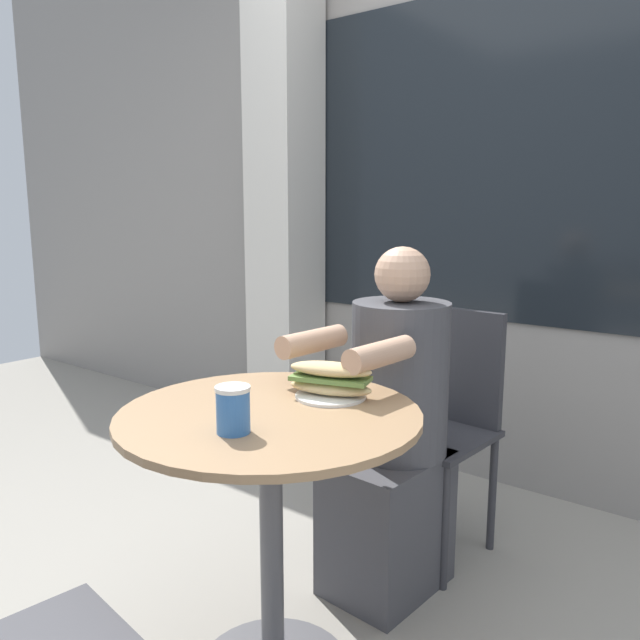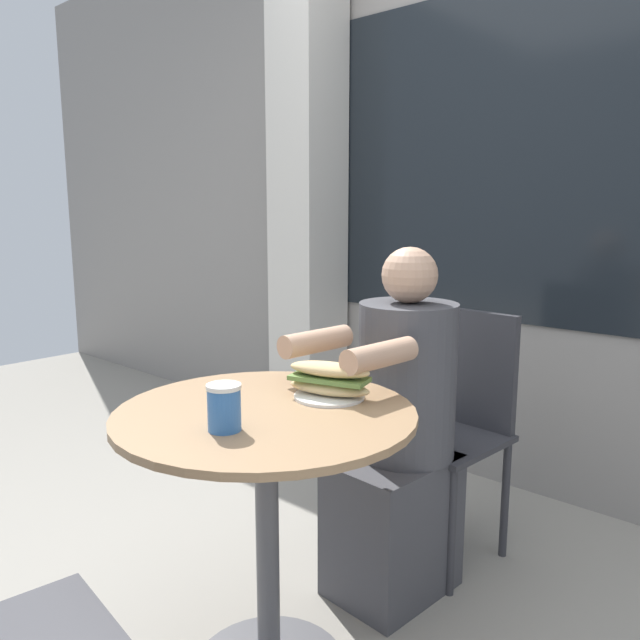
{
  "view_description": "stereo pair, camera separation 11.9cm",
  "coord_description": "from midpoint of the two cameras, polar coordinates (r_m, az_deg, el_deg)",
  "views": [
    {
      "loc": [
        1.0,
        -1.09,
        1.22
      ],
      "look_at": [
        0.0,
        0.2,
        0.93
      ],
      "focal_mm": 35.0,
      "sensor_mm": 36.0,
      "label": 1
    },
    {
      "loc": [
        1.09,
        -1.01,
        1.22
      ],
      "look_at": [
        0.0,
        0.2,
        0.93
      ],
      "focal_mm": 35.0,
      "sensor_mm": 36.0,
      "label": 2
    }
  ],
  "objects": [
    {
      "name": "cafe_table",
      "position": [
        1.63,
        -6.69,
        -14.75
      ],
      "size": [
        0.75,
        0.75,
        0.73
      ],
      "color": "#997551",
      "rests_on": "ground_plane"
    },
    {
      "name": "storefront_wall",
      "position": [
        2.81,
        16.21,
        13.32
      ],
      "size": [
        8.0,
        0.09,
        2.8
      ],
      "color": "gray",
      "rests_on": "ground_plane"
    },
    {
      "name": "seated_diner",
      "position": [
        2.03,
        4.94,
        -11.22
      ],
      "size": [
        0.34,
        0.56,
        1.11
      ],
      "rotation": [
        0.0,
        0.0,
        3.07
      ],
      "color": "#424247",
      "rests_on": "ground_plane"
    },
    {
      "name": "drink_cup",
      "position": [
        1.41,
        -10.38,
        -8.06
      ],
      "size": [
        0.08,
        0.08,
        0.11
      ],
      "color": "#336BB7",
      "rests_on": "cafe_table"
    },
    {
      "name": "diner_chair",
      "position": [
        2.3,
        9.87,
        -7.84
      ],
      "size": [
        0.41,
        0.41,
        0.87
      ],
      "rotation": [
        0.0,
        0.0,
        3.07
      ],
      "color": "#333338",
      "rests_on": "ground_plane"
    },
    {
      "name": "sandwich_on_plate",
      "position": [
        1.65,
        -1.11,
        -5.61
      ],
      "size": [
        0.24,
        0.19,
        0.1
      ],
      "rotation": [
        0.0,
        0.0,
        0.29
      ],
      "color": "white",
      "rests_on": "cafe_table"
    },
    {
      "name": "lattice_pillar",
      "position": [
        3.22,
        -4.3,
        9.65
      ],
      "size": [
        0.29,
        0.29,
        2.4
      ],
      "color": "beige",
      "rests_on": "ground_plane"
    }
  ]
}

